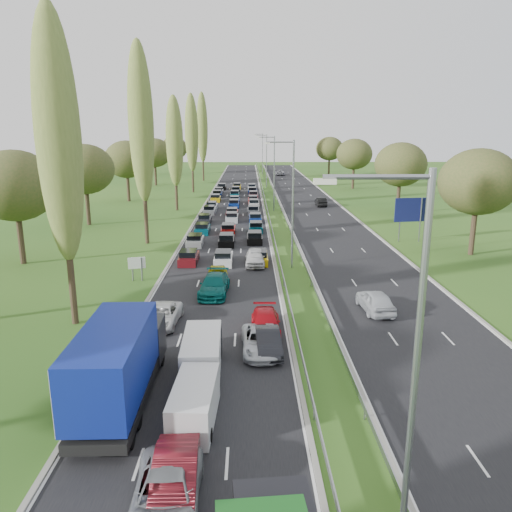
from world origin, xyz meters
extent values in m
plane|color=#254E18|center=(4.50, 80.00, 0.00)|extent=(260.00, 260.00, 0.00)
cube|color=black|center=(-2.25, 82.50, 0.00)|extent=(10.50, 215.00, 0.04)
cube|color=black|center=(11.25, 82.50, 0.00)|extent=(10.50, 215.00, 0.04)
cube|color=gray|center=(3.35, 82.50, 0.55)|extent=(0.06, 215.00, 0.32)
cube|color=gray|center=(5.65, 82.50, 0.55)|extent=(0.06, 215.00, 0.32)
cylinder|color=gray|center=(4.50, 8.00, 6.00)|extent=(0.18, 0.18, 12.00)
cylinder|color=gray|center=(4.50, 43.00, 6.00)|extent=(0.18, 0.18, 12.00)
cylinder|color=gray|center=(4.50, 78.00, 6.00)|extent=(0.18, 0.18, 12.00)
cylinder|color=gray|center=(4.50, 113.00, 6.00)|extent=(0.18, 0.18, 12.00)
cylinder|color=gray|center=(4.50, 148.00, 6.00)|extent=(0.18, 0.18, 12.00)
cylinder|color=#2D2116|center=(-11.50, 29.00, 3.60)|extent=(0.44, 0.44, 7.20)
ellipsoid|color=olive|center=(-11.50, 29.00, 12.40)|extent=(2.80, 2.80, 16.00)
cylinder|color=#2D2116|center=(-11.50, 54.00, 3.96)|extent=(0.44, 0.44, 7.92)
ellipsoid|color=olive|center=(-11.50, 54.00, 13.64)|extent=(2.80, 2.80, 17.60)
cylinder|color=#2D2116|center=(-11.50, 79.00, 3.24)|extent=(0.44, 0.44, 6.48)
ellipsoid|color=olive|center=(-11.50, 79.00, 11.16)|extent=(2.80, 2.80, 14.40)
cylinder|color=#2D2116|center=(-11.50, 104.00, 3.60)|extent=(0.44, 0.44, 7.20)
ellipsoid|color=olive|center=(-11.50, 104.00, 12.40)|extent=(2.80, 2.80, 16.00)
cylinder|color=#2D2116|center=(-11.50, 129.00, 3.96)|extent=(0.44, 0.44, 7.92)
ellipsoid|color=olive|center=(-11.50, 129.00, 13.64)|extent=(2.80, 2.80, 17.60)
cylinder|color=#2D2116|center=(-22.00, 45.00, 2.42)|extent=(0.56, 0.56, 4.84)
ellipsoid|color=#38471E|center=(-22.00, 45.00, 7.70)|extent=(8.00, 8.00, 6.80)
cylinder|color=#2D2116|center=(-22.00, 66.00, 2.42)|extent=(0.56, 0.56, 4.84)
ellipsoid|color=#38471E|center=(-22.00, 66.00, 7.70)|extent=(8.00, 8.00, 6.80)
cylinder|color=#2D2116|center=(-22.00, 90.00, 2.42)|extent=(0.56, 0.56, 4.84)
ellipsoid|color=#38471E|center=(-22.00, 90.00, 7.70)|extent=(8.00, 8.00, 6.80)
cylinder|color=#2D2116|center=(-22.00, 118.00, 2.42)|extent=(0.56, 0.56, 4.84)
ellipsoid|color=#38471E|center=(-22.00, 118.00, 7.70)|extent=(8.00, 8.00, 6.80)
cylinder|color=#2D2116|center=(-22.00, 150.00, 2.42)|extent=(0.56, 0.56, 4.84)
ellipsoid|color=#38471E|center=(-22.00, 150.00, 7.70)|extent=(8.00, 8.00, 6.80)
cylinder|color=#2D2116|center=(24.00, 48.00, 2.42)|extent=(0.56, 0.56, 4.84)
ellipsoid|color=#38471E|center=(24.00, 48.00, 7.70)|extent=(8.00, 8.00, 6.80)
cylinder|color=#2D2116|center=(24.00, 75.00, 2.42)|extent=(0.56, 0.56, 4.84)
ellipsoid|color=#38471E|center=(24.00, 75.00, 7.70)|extent=(8.00, 8.00, 6.80)
cylinder|color=#2D2116|center=(24.00, 110.00, 2.42)|extent=(0.56, 0.56, 4.84)
ellipsoid|color=#38471E|center=(24.00, 110.00, 7.70)|extent=(8.00, 8.00, 6.80)
cylinder|color=#2D2116|center=(24.00, 145.00, 2.42)|extent=(0.56, 0.56, 4.84)
ellipsoid|color=#38471E|center=(24.00, 145.00, 7.70)|extent=(8.00, 8.00, 6.80)
cube|color=#590F14|center=(-5.58, 44.83, 0.44)|extent=(1.75, 4.00, 0.80)
cube|color=silver|center=(-5.77, 52.66, 0.44)|extent=(1.75, 4.00, 0.80)
cube|color=#053F4C|center=(-5.56, 59.70, 0.44)|extent=(1.75, 4.00, 0.80)
cube|color=black|center=(-5.86, 66.78, 0.44)|extent=(1.75, 4.00, 0.80)
cube|color=#B2B7BC|center=(-5.82, 74.96, 0.44)|extent=(1.75, 4.00, 0.80)
cube|color=silver|center=(-5.80, 79.51, 0.44)|extent=(1.75, 4.00, 0.80)
cube|color=#BF990C|center=(-5.77, 89.46, 0.44)|extent=(1.75, 4.00, 0.80)
cube|color=navy|center=(-5.86, 95.86, 0.44)|extent=(1.75, 4.00, 0.80)
cube|color=slate|center=(-5.82, 100.75, 0.44)|extent=(1.75, 4.00, 0.80)
cube|color=black|center=(-5.60, 108.93, 0.44)|extent=(1.75, 4.00, 0.80)
cube|color=silver|center=(-2.13, 44.53, 0.44)|extent=(1.75, 4.00, 0.80)
cube|color=black|center=(-2.17, 52.97, 0.44)|extent=(1.75, 4.00, 0.80)
cube|color=#A50C0A|center=(-2.23, 59.24, 0.44)|extent=(1.75, 4.00, 0.80)
cube|color=#B2B7BC|center=(-2.06, 68.34, 0.44)|extent=(1.75, 4.00, 0.80)
cube|color=#A50C0A|center=(-2.17, 72.57, 0.44)|extent=(1.75, 4.00, 0.80)
cube|color=navy|center=(-2.16, 82.27, 0.44)|extent=(1.75, 4.00, 0.80)
cube|color=navy|center=(-2.16, 86.81, 0.44)|extent=(1.75, 4.00, 0.80)
cube|color=#053F4C|center=(-2.38, 95.38, 0.44)|extent=(1.75, 4.00, 0.80)
cube|color=black|center=(-2.32, 102.46, 0.44)|extent=(1.75, 4.00, 0.80)
cube|color=#BF990C|center=(-2.27, 110.00, 0.44)|extent=(1.75, 4.00, 0.80)
cube|color=#BF990C|center=(1.36, 44.82, 0.44)|extent=(1.75, 4.00, 0.80)
cube|color=black|center=(1.07, 54.22, 0.44)|extent=(1.75, 4.00, 0.80)
cube|color=#053F4C|center=(1.31, 60.68, 0.44)|extent=(1.75, 4.00, 0.80)
cube|color=navy|center=(1.32, 67.61, 0.44)|extent=(1.75, 4.00, 0.80)
cube|color=slate|center=(1.09, 74.76, 0.44)|extent=(1.75, 4.00, 0.80)
cube|color=silver|center=(1.26, 82.40, 0.44)|extent=(1.75, 4.00, 0.80)
cube|color=#A50C0A|center=(1.18, 87.38, 0.44)|extent=(1.75, 4.00, 0.80)
cube|color=#590F14|center=(1.28, 94.44, 0.44)|extent=(1.75, 4.00, 0.80)
cube|color=navy|center=(1.14, 101.25, 0.44)|extent=(1.75, 4.00, 0.80)
cube|color=silver|center=(1.07, 107.88, 0.44)|extent=(1.75, 4.00, 0.80)
imported|color=silver|center=(-5.51, 28.57, 0.68)|extent=(2.52, 4.91, 1.32)
imported|color=#570E16|center=(-2.26, 12.20, 0.77)|extent=(1.85, 4.64, 1.50)
imported|color=slate|center=(-2.46, 11.42, 0.73)|extent=(2.55, 5.18, 1.42)
imported|color=#05504D|center=(-2.39, 35.01, 0.80)|extent=(2.47, 5.50, 1.56)
imported|color=#B3AE0B|center=(-2.29, 37.99, 0.75)|extent=(2.01, 4.41, 1.47)
imported|color=black|center=(1.50, 24.16, 0.70)|extent=(1.67, 4.20, 1.36)
imported|color=silver|center=(1.08, 24.26, 0.68)|extent=(2.37, 4.82, 1.32)
imported|color=#A40A13|center=(1.47, 27.25, 0.68)|extent=(1.85, 4.56, 1.32)
imported|color=silver|center=(1.00, 44.01, 0.81)|extent=(1.96, 4.67, 1.58)
imported|color=#ADB1B7|center=(9.57, 30.97, 0.82)|extent=(2.22, 4.83, 1.61)
imported|color=black|center=(12.96, 83.20, 0.76)|extent=(1.66, 4.55, 1.49)
imported|color=gray|center=(9.57, 144.92, 0.81)|extent=(2.82, 5.78, 1.58)
cube|color=black|center=(-5.75, 18.81, 0.72)|extent=(2.64, 9.90, 0.50)
cube|color=navy|center=(-5.75, 17.60, 2.71)|extent=(2.75, 7.48, 2.98)
cube|color=silver|center=(-5.75, 13.89, 2.71)|extent=(2.68, 0.06, 2.88)
cube|color=black|center=(-5.75, 22.55, 1.57)|extent=(2.68, 2.42, 2.20)
cylinder|color=black|center=(-5.75, 22.56, 0.52)|extent=(2.31, 1.00, 1.00)
cylinder|color=black|center=(-5.75, 15.06, 0.52)|extent=(2.31, 1.00, 1.00)
cube|color=silver|center=(-2.06, 16.86, 0.97)|extent=(1.81, 4.52, 1.81)
cube|color=black|center=(-2.06, 18.85, 0.88)|extent=(1.76, 0.72, 1.45)
cylinder|color=black|center=(-2.83, 18.31, 0.33)|extent=(0.23, 0.61, 0.61)
cylinder|color=black|center=(-1.29, 15.42, 0.33)|extent=(0.23, 0.61, 0.61)
cube|color=silver|center=(-2.17, 21.75, 1.06)|extent=(1.98, 4.95, 1.98)
cube|color=black|center=(-2.17, 23.93, 0.96)|extent=(1.93, 0.79, 1.59)
cylinder|color=black|center=(-3.01, 23.34, 0.36)|extent=(0.25, 0.67, 0.67)
cylinder|color=black|center=(-1.33, 20.17, 0.36)|extent=(0.25, 0.67, 0.67)
cylinder|color=gray|center=(-9.80, 38.96, 1.05)|extent=(0.16, 0.16, 2.10)
cylinder|color=gray|center=(-9.00, 38.96, 1.05)|extent=(0.16, 0.16, 2.10)
cube|color=white|center=(-9.40, 38.96, 1.60)|extent=(1.47, 0.52, 1.00)
cylinder|color=gray|center=(18.20, 54.48, 2.60)|extent=(0.16, 0.16, 5.20)
cylinder|color=gray|center=(20.60, 54.48, 2.60)|extent=(0.16, 0.16, 5.20)
cube|color=#121752|center=(19.40, 54.48, 3.80)|extent=(3.97, 0.66, 2.80)
camera|label=1|loc=(0.40, -3.15, 12.80)|focal=35.00mm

